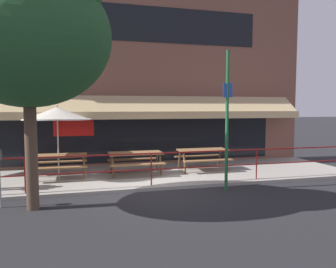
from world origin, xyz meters
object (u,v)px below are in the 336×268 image
picnic_table_left (58,160)px  picnic_table_centre (136,157)px  picnic_table_right (203,154)px  patio_umbrella_left (57,114)px  street_sign_pole (227,119)px  street_tree_curbside (32,27)px

picnic_table_left → picnic_table_centre: bearing=-2.0°
picnic_table_right → patio_umbrella_left: (-5.02, -0.09, 1.47)m
picnic_table_left → patio_umbrella_left: (-0.00, 0.01, 1.47)m
street_sign_pole → patio_umbrella_left: bearing=152.2°
patio_umbrella_left → picnic_table_left: bearing=-90.0°
picnic_table_centre → street_tree_curbside: size_ratio=0.29×
picnic_table_left → street_sign_pole: 5.53m
picnic_table_centre → picnic_table_right: bearing=4.3°
street_sign_pole → picnic_table_left: bearing=152.3°
picnic_table_left → picnic_table_centre: same height
patio_umbrella_left → picnic_table_centre: bearing=-2.3°
street_tree_curbside → picnic_table_centre: bearing=46.3°
picnic_table_right → patio_umbrella_left: size_ratio=0.76×
picnic_table_centre → patio_umbrella_left: patio_umbrella_left is taller
picnic_table_centre → patio_umbrella_left: size_ratio=0.76×
picnic_table_left → street_tree_curbside: size_ratio=0.29×
picnic_table_right → patio_umbrella_left: bearing=-179.0°
picnic_table_centre → street_sign_pole: size_ratio=0.45×
patio_umbrella_left → street_tree_curbside: size_ratio=0.38×
picnic_table_centre → street_sign_pole: street_sign_pole is taller
picnic_table_right → street_tree_curbside: bearing=-149.6°
picnic_table_centre → patio_umbrella_left: (-2.51, 0.10, 1.47)m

